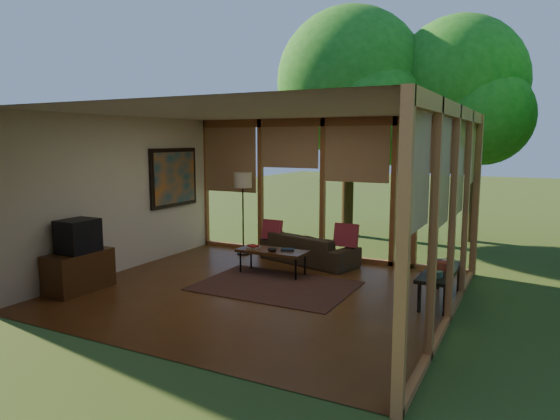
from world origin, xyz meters
The scene contains 25 objects.
floor centered at (0.00, 0.00, 0.00)m, with size 5.50×5.50×0.00m, color brown.
ceiling centered at (0.00, 0.00, 2.70)m, with size 5.50×5.50×0.00m, color silver.
wall_left centered at (-2.75, 0.00, 1.35)m, with size 0.04×5.00×2.70m, color silver.
wall_front centered at (0.00, -2.50, 1.35)m, with size 5.50×0.04×2.70m, color silver.
window_wall_back centered at (0.00, 2.50, 1.35)m, with size 5.50×0.12×2.70m, color #9F5F31.
window_wall_right centered at (2.75, 0.00, 1.35)m, with size 0.12×5.00×2.70m, color #9F5F31.
tree_nw centered at (-0.38, 5.06, 3.62)m, with size 3.45×3.45×5.36m.
tree_ne centered at (1.96, 5.66, 3.53)m, with size 2.98×2.98×5.03m.
rug centered at (0.09, 0.36, 0.01)m, with size 2.40×1.70×0.01m, color brown.
sofa centered at (-0.06, 2.00, 0.27)m, with size 1.88×0.73×0.55m, color #392C1C.
pillow_left centered at (-0.81, 1.95, 0.57)m, with size 0.38×0.13×0.38m, color maroon.
pillow_right centered at (0.69, 1.95, 0.59)m, with size 0.42×0.14×0.42m, color maroon.
ct_book_lower centered at (-0.63, 0.92, 0.44)m, with size 0.20×0.15×0.03m, color #BBB5AA.
ct_book_upper centered at (-0.63, 0.92, 0.47)m, with size 0.17×0.13×0.03m, color maroon.
ct_book_side centered at (-0.03, 1.05, 0.44)m, with size 0.22×0.16×0.03m, color #151F30.
ct_bowl centered at (-0.23, 0.87, 0.46)m, with size 0.16×0.16×0.07m, color black.
media_cabinet centered at (-2.47, -1.20, 0.30)m, with size 0.50×1.00×0.60m, color #502F15.
television centered at (-2.45, -1.20, 0.85)m, with size 0.45×0.55×0.50m, color black.
console_book_a centered at (2.40, 0.40, 0.49)m, with size 0.21×0.15×0.08m, color #345B4B.
console_book_b centered at (2.40, 0.85, 0.51)m, with size 0.24×0.18×0.11m, color maroon.
console_book_c centered at (2.40, 1.25, 0.49)m, with size 0.22×0.16×0.06m, color #BBB5AA.
floor_lamp centered at (-1.52, 2.05, 1.41)m, with size 0.36×0.36×1.65m.
coffee_table centered at (-0.28, 0.97, 0.39)m, with size 1.20×0.50×0.43m.
side_console centered at (2.40, 0.80, 0.41)m, with size 0.60×1.40×0.46m.
wall_painting centered at (-2.71, 1.40, 1.55)m, with size 0.06×1.35×1.15m.
Camera 1 is at (3.65, -6.36, 2.28)m, focal length 32.00 mm.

